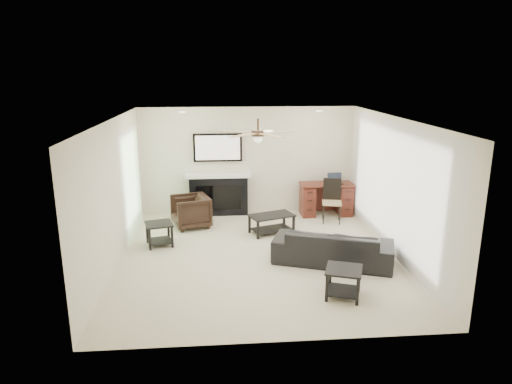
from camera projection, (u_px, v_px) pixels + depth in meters
room_shell at (269, 165)px, 8.02m from camera, size 5.50×5.54×2.52m
sofa at (333, 246)px, 8.02m from camera, size 2.22×1.47×0.60m
armchair at (191, 211)px, 9.87m from camera, size 0.95×0.94×0.69m
coffee_table at (271, 224)px, 9.51m from camera, size 1.02×0.78×0.40m
end_table_near at (343, 283)px, 6.82m from camera, size 0.67×0.67×0.45m
end_table_left at (159, 234)px, 8.84m from camera, size 0.61×0.61×0.45m
fireplace_unit at (218, 175)px, 10.55m from camera, size 1.52×0.34×1.91m
desk at (326, 199)px, 10.69m from camera, size 1.22×0.56×0.76m
desk_chair at (332, 201)px, 10.13m from camera, size 0.50×0.52×0.97m
laptop at (336, 179)px, 10.56m from camera, size 0.33×0.24×0.23m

